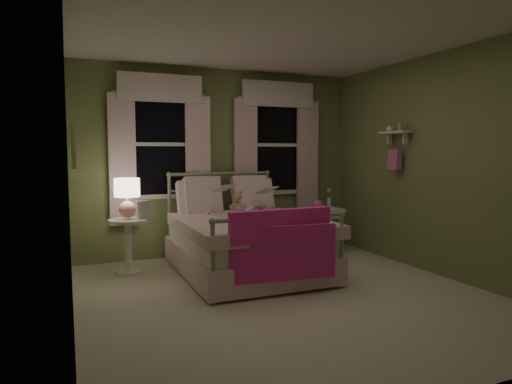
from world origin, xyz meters
name	(u,v)px	position (x,y,z in m)	size (l,w,h in m)	color
room_shell	(287,167)	(0.00, 0.00, 1.30)	(4.20, 4.20, 4.20)	#F0E7CF
bed	(245,241)	(-0.06, 1.00, 0.38)	(1.58, 2.04, 1.18)	white
pink_throw	(282,237)	(-0.06, -0.03, 0.61)	(1.10, 0.22, 0.71)	#FA30AA
child_left	(212,195)	(-0.34, 1.42, 0.91)	(0.25, 0.17, 0.69)	#F7D1DD
child_right	(253,190)	(0.22, 1.42, 0.96)	(0.38, 0.30, 0.78)	#F7D1DD
book_left	(218,192)	(-0.34, 1.17, 0.96)	(0.20, 0.27, 0.03)	beige
book_right	(261,194)	(0.22, 1.17, 0.92)	(0.20, 0.27, 0.02)	beige
teddy_bear	(237,205)	(-0.06, 1.26, 0.79)	(0.22, 0.18, 0.30)	tan
nightstand_left	(128,238)	(-1.36, 1.48, 0.42)	(0.46, 0.46, 0.65)	white
table_lamp	(127,194)	(-1.36, 1.48, 0.95)	(0.30, 0.30, 0.47)	#F79F92
book_nightstand	(137,219)	(-1.26, 1.40, 0.66)	(0.16, 0.22, 0.02)	beige
nightstand_right	(323,215)	(1.33, 1.49, 0.55)	(0.50, 0.40, 0.64)	white
pink_toy	(318,205)	(1.23, 1.49, 0.71)	(0.14, 0.18, 0.14)	pink
bud_vase	(329,198)	(1.45, 1.54, 0.79)	(0.06, 0.06, 0.28)	white
window_left	(161,139)	(-0.85, 2.03, 1.62)	(1.34, 0.13, 1.96)	black
window_right	(277,140)	(0.85, 2.03, 1.62)	(1.34, 0.13, 1.96)	black
wall_shelf	(395,146)	(1.90, 0.70, 1.52)	(0.15, 0.50, 0.60)	white
framed_picture	(73,146)	(-1.95, 0.60, 1.50)	(0.03, 0.32, 0.42)	beige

